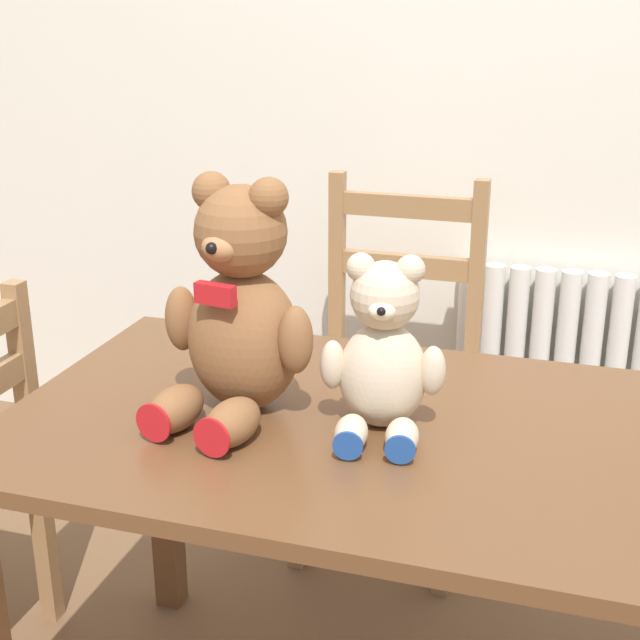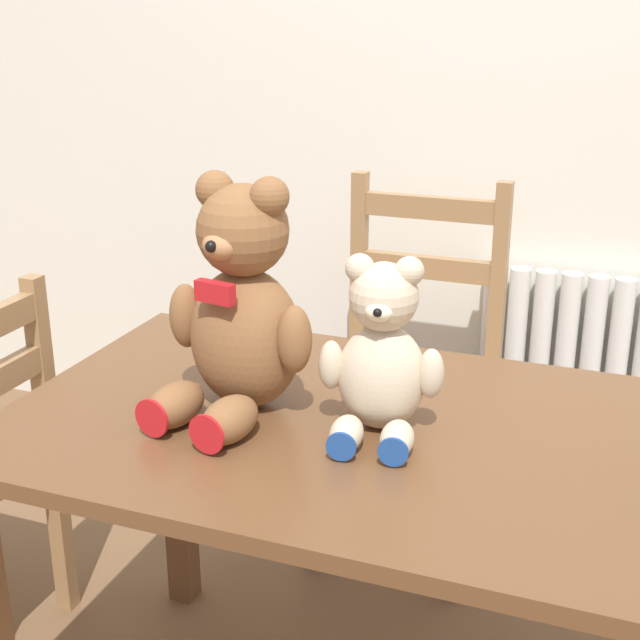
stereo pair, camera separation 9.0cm
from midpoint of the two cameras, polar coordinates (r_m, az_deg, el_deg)
name	(u,v)px [view 1 (the left image)]	position (r m, az deg, el deg)	size (l,w,h in m)	color
wall_back	(499,52)	(2.62, 10.40, 16.53)	(8.00, 0.04, 2.60)	silver
radiator	(560,395)	(2.76, 14.23, -4.71)	(0.65, 0.10, 0.71)	white
dining_table	(393,481)	(1.59, 3.05, -10.28)	(1.36, 0.77, 0.74)	brown
wooden_chair_behind	(392,377)	(2.41, 3.56, -3.70)	(0.43, 0.41, 1.00)	#997047
teddy_bear_left	(239,314)	(1.55, -6.89, 0.38)	(0.30, 0.31, 0.42)	brown
teddy_bear_right	(383,356)	(1.49, 2.31, -2.35)	(0.22, 0.23, 0.31)	beige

